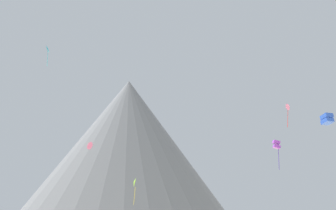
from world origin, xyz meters
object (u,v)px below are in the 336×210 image
kite_rainbow_mid (90,146)px  kite_violet_low (277,145)px  kite_blue_mid (327,119)px  kite_cyan_high (48,51)px  kite_pink_mid (288,108)px  kite_lime_low (134,182)px  rock_massif (125,150)px

kite_rainbow_mid → kite_violet_low: 38.42m
kite_blue_mid → kite_cyan_high: (-46.65, 28.96, 20.81)m
kite_pink_mid → kite_blue_mid: (-1.87, -16.82, -6.29)m
kite_pink_mid → kite_rainbow_mid: (-38.02, 10.37, -6.47)m
kite_rainbow_mid → kite_lime_low: bearing=-135.2°
kite_blue_mid → kite_rainbow_mid: (-36.15, 27.19, -0.18)m
kite_rainbow_mid → kite_violet_low: bearing=-178.0°
rock_massif → kite_cyan_high: rock_massif is taller
kite_pink_mid → kite_cyan_high: kite_cyan_high is taller
rock_massif → kite_violet_low: 75.18m
kite_violet_low → kite_cyan_high: bearing=-116.7°
kite_rainbow_mid → rock_massif: bearing=-56.5°
kite_lime_low → kite_rainbow_mid: kite_rainbow_mid is taller
rock_massif → kite_violet_low: rock_massif is taller
kite_pink_mid → kite_rainbow_mid: bearing=68.7°
kite_pink_mid → kite_cyan_high: bearing=69.9°
kite_cyan_high → kite_violet_low: bearing=-67.9°
kite_cyan_high → kite_rainbow_mid: bearing=-43.8°
kite_blue_mid → kite_violet_low: (-6.98, 2.40, -3.55)m
kite_lime_low → kite_rainbow_mid: size_ratio=3.31×
kite_rainbow_mid → kite_violet_low: kite_rainbow_mid is taller
kite_lime_low → kite_violet_low: bearing=41.8°
kite_lime_low → kite_cyan_high: 34.35m
kite_blue_mid → kite_cyan_high: size_ratio=0.38×
kite_pink_mid → kite_cyan_high: 52.09m
kite_lime_low → kite_cyan_high: kite_cyan_high is taller
kite_blue_mid → kite_cyan_high: kite_cyan_high is taller
kite_blue_mid → kite_cyan_high: bearing=134.1°
kite_pink_mid → kite_rainbow_mid: kite_pink_mid is taller
kite_blue_mid → kite_rainbow_mid: bearing=129.0°
kite_pink_mid → kite_rainbow_mid: size_ratio=2.91×
kite_blue_mid → kite_violet_low: bearing=146.9°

